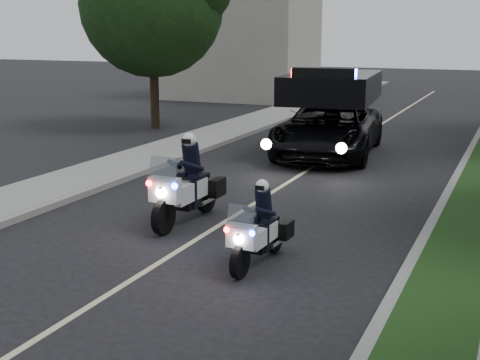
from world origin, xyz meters
name	(u,v)px	position (x,y,z in m)	size (l,w,h in m)	color
ground	(173,255)	(0.00, 0.00, 0.00)	(120.00, 120.00, 0.00)	black
curb_right	(462,166)	(4.10, 10.00, 0.07)	(0.20, 60.00, 0.15)	gray
curb_left	(212,147)	(-4.10, 10.00, 0.07)	(0.20, 60.00, 0.15)	gray
sidewalk_left	(183,144)	(-5.20, 10.00, 0.08)	(2.00, 60.00, 0.16)	gray
building_far	(241,38)	(-10.00, 26.00, 3.50)	(8.00, 6.00, 7.00)	#A8A396
lane_marking	(327,158)	(0.00, 10.00, 0.00)	(0.12, 50.00, 0.01)	#BFB78C
police_moto_left	(187,222)	(-0.74, 1.94, 0.00)	(0.78, 2.24, 1.90)	silver
police_moto_right	(259,264)	(1.62, 0.18, 0.00)	(0.62, 1.76, 1.50)	silver
police_suv	(328,155)	(-0.14, 10.56, 0.00)	(2.93, 6.32, 3.07)	black
bicycle	(363,105)	(-2.42, 25.14, 0.00)	(0.66, 1.89, 0.99)	black
cyclist	(363,105)	(-2.42, 25.14, 0.00)	(0.56, 0.37, 1.54)	black
tree_left_near	(156,128)	(-8.37, 13.43, 0.00)	(5.76, 5.76, 9.61)	#193A13
tree_left_far	(262,94)	(-9.82, 28.89, 0.00)	(6.13, 6.13, 10.21)	#193410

